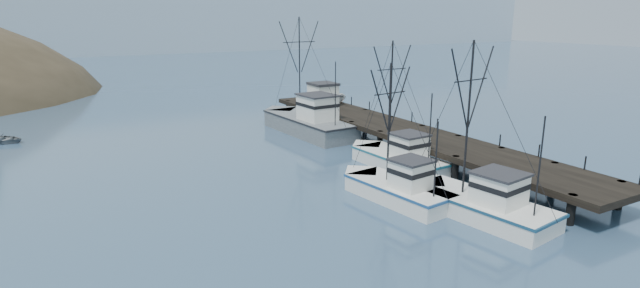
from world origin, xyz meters
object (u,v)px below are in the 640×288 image
object	(u,v)px
trawler_far	(396,158)
pier	(402,131)
pickup_truck	(324,96)
motorboat	(0,143)
trawler_mid	(396,188)
trawler_near	(475,203)
pier_shed	(323,94)
work_vessel	(307,122)

from	to	relation	value
trawler_far	pier	bearing A→B (deg)	47.90
pickup_truck	motorboat	bearing A→B (deg)	70.42
trawler_mid	pickup_truck	bearing A→B (deg)	69.78
trawler_near	motorboat	world-z (taller)	trawler_near
trawler_far	motorboat	bearing A→B (deg)	138.12
pier_shed	pickup_truck	xyz separation A→B (m)	(1.21, 1.77, -0.58)
work_vessel	pickup_truck	xyz separation A→B (m)	(5.81, 6.20, 1.61)
work_vessel	pier_shed	distance (m)	6.74
trawler_mid	trawler_far	world-z (taller)	trawler_far
trawler_near	pickup_truck	bearing A→B (deg)	77.25
pier	trawler_far	xyz separation A→B (m)	(-4.48, -4.96, -0.87)
trawler_far	pickup_truck	size ratio (longest dim) A/B	1.84
trawler_near	trawler_far	world-z (taller)	trawler_near
trawler_far	motorboat	size ratio (longest dim) A/B	2.22
pickup_truck	pier	bearing A→B (deg)	166.47
pier	trawler_mid	bearing A→B (deg)	-130.17
pier	trawler_near	size ratio (longest dim) A/B	3.79
trawler_near	trawler_far	xyz separation A→B (m)	(2.02, 10.90, 0.00)
pier	trawler_mid	xyz separation A→B (m)	(-9.34, -11.06, -0.87)
pier	trawler_far	world-z (taller)	trawler_far
pier	motorboat	bearing A→B (deg)	147.48
trawler_near	trawler_mid	size ratio (longest dim) A/B	1.17
pier	pier_shed	distance (m)	14.87
work_vessel	pier_shed	world-z (taller)	work_vessel
trawler_mid	trawler_far	bearing A→B (deg)	51.47
pier	trawler_near	distance (m)	17.17
work_vessel	pier	bearing A→B (deg)	-64.26
trawler_far	work_vessel	xyz separation A→B (m)	(-0.50, 15.30, 0.41)
trawler_near	pier_shed	world-z (taller)	trawler_near
work_vessel	pier_shed	size ratio (longest dim) A/B	4.83
work_vessel	motorboat	bearing A→B (deg)	158.39
trawler_far	pickup_truck	bearing A→B (deg)	76.14
trawler_far	work_vessel	distance (m)	15.31
pickup_truck	motorboat	size ratio (longest dim) A/B	1.21
pier	pier_shed	size ratio (longest dim) A/B	13.75
trawler_mid	pier_shed	xyz separation A→B (m)	(8.95, 25.82, 2.60)
work_vessel	motorboat	size ratio (longest dim) A/B	3.10
trawler_far	pier_shed	bearing A→B (deg)	78.27
motorboat	work_vessel	bearing A→B (deg)	-75.41
pier	trawler_far	bearing A→B (deg)	-132.10
pier	pickup_truck	world-z (taller)	pickup_truck
trawler_mid	work_vessel	world-z (taller)	work_vessel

